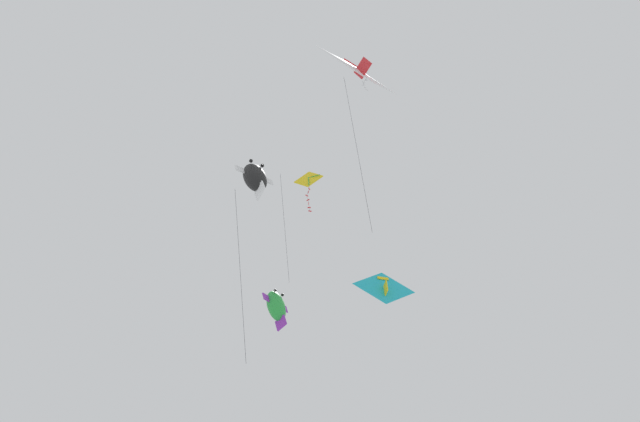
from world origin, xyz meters
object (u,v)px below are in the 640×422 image
Objects in this scene: kite_fish_low_drifter at (255,178)px; kite_fish_mid_left at (276,306)px; kite_diamond_near_left at (308,180)px; kite_delta_highest at (384,288)px; kite_delta_near_right at (359,70)px.

kite_fish_low_drifter is 3.40× the size of kite_fish_mid_left.
kite_fish_mid_left reaches higher than kite_fish_low_drifter.
kite_fish_low_drifter is (7.03, 4.52, -6.94)m from kite_diamond_near_left.
kite_delta_highest reaches higher than kite_fish_low_drifter.
kite_delta_highest is 0.29× the size of kite_fish_low_drifter.
kite_diamond_near_left reaches higher than kite_fish_low_drifter.
kite_delta_highest reaches higher than kite_fish_mid_left.
kite_diamond_near_left is at bearing -137.30° from kite_fish_low_drifter.
kite_fish_mid_left is at bearing 18.86° from kite_delta_highest.
kite_delta_near_right is (-3.34, 3.06, 6.83)m from kite_fish_low_drifter.
kite_delta_near_right is (11.94, 9.70, 2.33)m from kite_delta_highest.
kite_delta_highest is 8.86m from kite_diamond_near_left.
kite_delta_highest is 0.98× the size of kite_fish_mid_left.
kite_fish_low_drifter is at bearing 70.91° from kite_diamond_near_left.
kite_delta_near_right is (4.55, 10.98, 6.17)m from kite_fish_mid_left.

